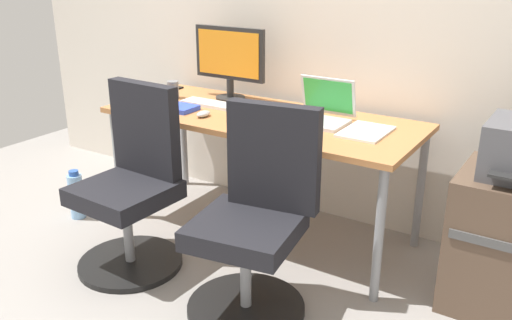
{
  "coord_description": "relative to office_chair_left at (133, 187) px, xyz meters",
  "views": [
    {
      "loc": [
        1.54,
        -2.46,
        1.53
      ],
      "look_at": [
        0.0,
        -0.05,
        0.46
      ],
      "focal_mm": 38.37,
      "sensor_mm": 36.0,
      "label": 1
    }
  ],
  "objects": [
    {
      "name": "ground_plane",
      "position": [
        0.37,
        0.64,
        -0.42
      ],
      "size": [
        5.28,
        5.28,
        0.0
      ],
      "primitive_type": "plane",
      "color": "gray"
    },
    {
      "name": "desk",
      "position": [
        0.37,
        0.64,
        0.22
      ],
      "size": [
        1.75,
        0.72,
        0.71
      ],
      "color": "#B77542",
      "rests_on": "ground"
    },
    {
      "name": "office_chair_left",
      "position": [
        0.0,
        0.0,
        0.0
      ],
      "size": [
        0.54,
        0.54,
        0.94
      ],
      "color": "black",
      "rests_on": "ground"
    },
    {
      "name": "office_chair_right",
      "position": [
        0.74,
        -0.0,
        0.0
      ],
      "size": [
        0.54,
        0.54,
        0.94
      ],
      "color": "black",
      "rests_on": "ground"
    },
    {
      "name": "water_bottle_on_floor",
      "position": [
        -0.68,
        0.17,
        -0.28
      ],
      "size": [
        0.09,
        0.09,
        0.31
      ],
      "color": "#8CBFF2",
      "rests_on": "ground"
    },
    {
      "name": "desktop_monitor",
      "position": [
        0.01,
        0.86,
        0.53
      ],
      "size": [
        0.48,
        0.18,
        0.43
      ],
      "color": "#262626",
      "rests_on": "desk"
    },
    {
      "name": "open_laptop",
      "position": [
        0.69,
        0.72,
        0.34
      ],
      "size": [
        0.31,
        0.28,
        0.22
      ],
      "color": "silver",
      "rests_on": "desk"
    },
    {
      "name": "keyboard_by_monitor",
      "position": [
        -0.01,
        0.66,
        0.29
      ],
      "size": [
        0.34,
        0.12,
        0.02
      ],
      "primitive_type": "cube",
      "color": "silver",
      "rests_on": "desk"
    },
    {
      "name": "keyboard_by_laptop",
      "position": [
        0.66,
        0.4,
        0.29
      ],
      "size": [
        0.34,
        0.12,
        0.02
      ],
      "primitive_type": "cube",
      "color": "#2D2D2D",
      "rests_on": "desk"
    },
    {
      "name": "mouse_by_monitor",
      "position": [
        -0.3,
        0.55,
        0.3
      ],
      "size": [
        0.06,
        0.1,
        0.03
      ],
      "primitive_type": "ellipsoid",
      "color": "#2D2D2D",
      "rests_on": "desk"
    },
    {
      "name": "mouse_by_laptop",
      "position": [
        0.12,
        0.45,
        0.3
      ],
      "size": [
        0.06,
        0.1,
        0.03
      ],
      "primitive_type": "ellipsoid",
      "color": "#B7B7B7",
      "rests_on": "desk"
    },
    {
      "name": "coffee_mug",
      "position": [
        -0.42,
        0.41,
        0.33
      ],
      "size": [
        0.08,
        0.08,
        0.09
      ],
      "primitive_type": "cylinder",
      "color": "purple",
      "rests_on": "desk"
    },
    {
      "name": "pen_cup",
      "position": [
        -0.3,
        0.68,
        0.34
      ],
      "size": [
        0.07,
        0.07,
        0.1
      ],
      "primitive_type": "cylinder",
      "color": "slate",
      "rests_on": "desk"
    },
    {
      "name": "phone_near_laptop",
      "position": [
        -0.45,
        0.85,
        0.29
      ],
      "size": [
        0.07,
        0.14,
        0.01
      ],
      "primitive_type": "cube",
      "color": "black",
      "rests_on": "desk"
    },
    {
      "name": "notebook",
      "position": [
        -0.09,
        0.48,
        0.3
      ],
      "size": [
        0.21,
        0.15,
        0.03
      ],
      "primitive_type": "cube",
      "color": "blue",
      "rests_on": "desk"
    },
    {
      "name": "paper_pile",
      "position": [
        0.97,
        0.65,
        0.29
      ],
      "size": [
        0.21,
        0.3,
        0.01
      ],
      "primitive_type": "cube",
      "color": "white",
      "rests_on": "desk"
    }
  ]
}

